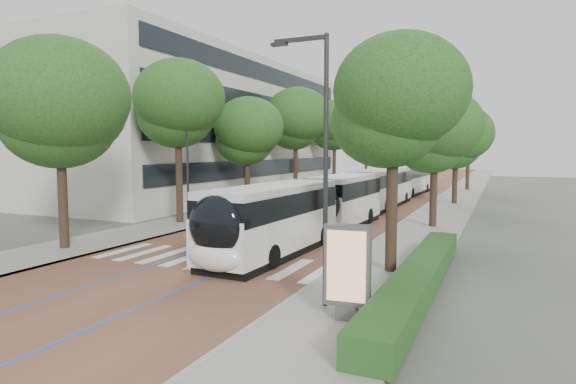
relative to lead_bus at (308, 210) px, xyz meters
The scene contains 20 objects.
ground 7.46m from the lead_bus, 108.13° to the right, with size 160.00×160.00×0.00m, color #51544C.
road 33.20m from the lead_bus, 93.92° to the left, with size 11.00×140.00×0.02m, color brown.
sidewalk_left 34.53m from the lead_bus, 106.44° to the left, with size 4.00×140.00×0.12m, color gray.
sidewalk_right 33.53m from the lead_bus, 81.01° to the left, with size 4.00×140.00×0.12m, color gray.
kerb_left 34.04m from the lead_bus, 103.37° to the left, with size 0.20×140.00×0.14m, color gray.
kerb_right 33.29m from the lead_bus, 84.24° to the left, with size 0.20×140.00×0.14m, color gray.
zebra_crossing 6.47m from the lead_bus, 109.24° to the right, with size 10.55×3.60×0.01m.
lane_line_left 33.35m from the lead_bus, 96.66° to the left, with size 0.12×126.00×0.01m, color #2351B0.
lane_line_right 33.13m from the lead_bus, 91.15° to the left, with size 0.12×126.00×0.01m, color #2351B0.
office_building 30.76m from the lead_bus, 135.88° to the left, with size 18.11×40.00×14.00m.
hedge 9.79m from the lead_bus, 45.34° to the right, with size 1.20×14.00×0.80m, color #1C4216.
streetlight_near 11.29m from the lead_bus, 66.29° to the right, with size 1.82×0.20×8.00m.
streetlight_far 16.02m from the lead_bus, 73.90° to the left, with size 1.82×0.20×8.00m.
lamp_post_left 8.80m from the lead_bus, behind, with size 0.14×0.14×8.00m, color #28282A.
trees_left 21.18m from the lead_bus, 118.53° to the left, with size 6.45×61.05×10.37m.
trees_right 17.08m from the lead_bus, 70.78° to the left, with size 5.70×47.01×8.72m.
lead_bus is the anchor object (origin of this frame).
bus_queued_0 16.25m from the lead_bus, 89.81° to the left, with size 2.76×12.44×3.20m.
bus_queued_1 28.76m from the lead_bus, 89.97° to the left, with size 3.12×12.50×3.20m.
ad_panel 12.06m from the lead_bus, 62.96° to the right, with size 1.30×0.54×2.64m.
Camera 1 is at (11.57, -16.32, 4.78)m, focal length 30.00 mm.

